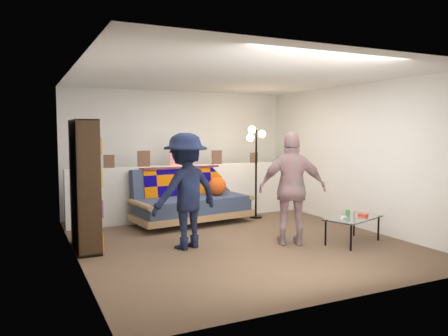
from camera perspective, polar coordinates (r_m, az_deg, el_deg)
name	(u,v)px	position (r m, az deg, el deg)	size (l,w,h in m)	color
ground	(235,240)	(6.58, 1.51, -9.41)	(5.00, 5.00, 0.00)	brown
room_shell	(222,128)	(6.81, -0.26, 5.26)	(4.60, 5.05, 2.45)	silver
half_wall_ledge	(192,192)	(8.11, -4.23, -3.12)	(4.45, 0.15, 1.00)	silver
ledge_decor	(180,156)	(7.95, -5.73, 1.61)	(2.97, 0.02, 0.45)	brown
futon_sofa	(191,200)	(7.73, -4.32, -4.20)	(2.15, 1.23, 0.88)	#A27C4F
bookshelf	(85,190)	(6.23, -17.73, -2.70)	(0.30, 0.89, 1.77)	black
coffee_table	(353,219)	(6.63, 16.50, -6.39)	(1.01, 0.77, 0.47)	black
floor_lamp	(255,153)	(8.15, 4.09, 1.97)	(0.40, 0.33, 1.71)	black
person_left	(186,191)	(6.04, -5.03, -3.00)	(1.03, 0.59, 1.60)	black
person_right	(292,189)	(6.28, 8.92, -2.69)	(0.94, 0.39, 1.61)	#CA8288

